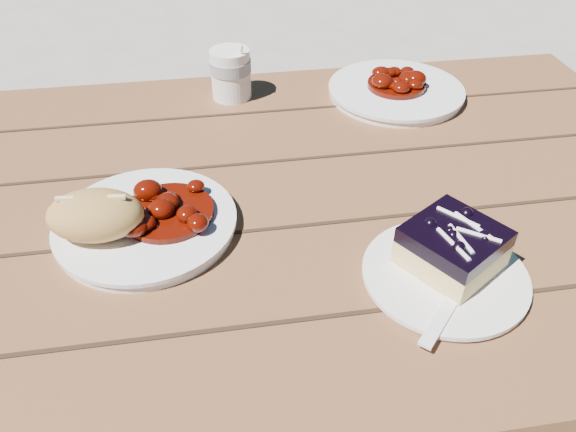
{
  "coord_description": "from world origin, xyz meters",
  "views": [
    {
      "loc": [
        0.27,
        -0.64,
        1.23
      ],
      "look_at": [
        0.35,
        -0.13,
        0.81
      ],
      "focal_mm": 35.0,
      "sensor_mm": 36.0,
      "label": 1
    }
  ],
  "objects": [
    {
      "name": "picnic_table",
      "position": [
        0.0,
        -0.0,
        0.59
      ],
      "size": [
        2.0,
        1.55,
        0.75
      ],
      "color": "brown",
      "rests_on": "ground"
    },
    {
      "name": "main_plate",
      "position": [
        0.17,
        -0.05,
        0.76
      ],
      "size": [
        0.23,
        0.23,
        0.02
      ],
      "primitive_type": "cylinder",
      "color": "white",
      "rests_on": "picnic_table"
    },
    {
      "name": "goulash_stew",
      "position": [
        0.2,
        -0.05,
        0.79
      ],
      "size": [
        0.12,
        0.12,
        0.04
      ],
      "primitive_type": null,
      "color": "#540C03",
      "rests_on": "main_plate"
    },
    {
      "name": "bread_roll",
      "position": [
        0.12,
        -0.07,
        0.8
      ],
      "size": [
        0.13,
        0.09,
        0.06
      ],
      "primitive_type": "ellipsoid",
      "rotation": [
        0.0,
        0.0,
        -0.11
      ],
      "color": "tan",
      "rests_on": "main_plate"
    },
    {
      "name": "dessert_plate",
      "position": [
        0.53,
        -0.2,
        0.76
      ],
      "size": [
        0.19,
        0.19,
        0.01
      ],
      "primitive_type": "cylinder",
      "color": "white",
      "rests_on": "picnic_table"
    },
    {
      "name": "blueberry_cake",
      "position": [
        0.54,
        -0.19,
        0.79
      ],
      "size": [
        0.14,
        0.14,
        0.06
      ],
      "rotation": [
        0.0,
        0.0,
        0.57
      ],
      "color": "#EDCD81",
      "rests_on": "dessert_plate"
    },
    {
      "name": "fork_dessert",
      "position": [
        0.51,
        -0.26,
        0.76
      ],
      "size": [
        0.13,
        0.13,
        0.0
      ],
      "primitive_type": null,
      "rotation": [
        0.0,
        0.0,
        -0.75
      ],
      "color": "white",
      "rests_on": "dessert_plate"
    },
    {
      "name": "coffee_cup",
      "position": [
        0.31,
        0.31,
        0.79
      ],
      "size": [
        0.07,
        0.07,
        0.09
      ],
      "primitive_type": "cylinder",
      "color": "white",
      "rests_on": "picnic_table"
    },
    {
      "name": "second_plate",
      "position": [
        0.61,
        0.27,
        0.76
      ],
      "size": [
        0.24,
        0.24,
        0.02
      ],
      "primitive_type": "cylinder",
      "color": "white",
      "rests_on": "picnic_table"
    },
    {
      "name": "second_stew",
      "position": [
        0.61,
        0.27,
        0.79
      ],
      "size": [
        0.11,
        0.11,
        0.04
      ],
      "primitive_type": null,
      "color": "#540C03",
      "rests_on": "second_plate"
    }
  ]
}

